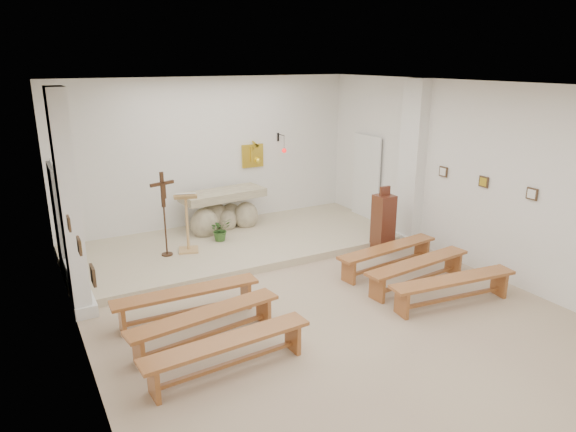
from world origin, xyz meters
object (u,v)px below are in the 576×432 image
altar (223,213)px  crucifix_stand (164,208)px  bench_right_front (388,253)px  bench_left_second (205,320)px  bench_right_second (418,267)px  donation_pedestal (383,223)px  bench_left_third (228,348)px  bench_left_front (187,297)px  lectern (187,222)px  bench_right_third (453,285)px

altar → crucifix_stand: bearing=-153.7°
crucifix_stand → bench_right_front: size_ratio=0.73×
bench_left_second → bench_right_second: bearing=-7.5°
donation_pedestal → bench_left_third: bearing=-150.8°
bench_right_front → bench_left_second: bearing=-174.5°
altar → bench_left_front: 3.97m
lectern → crucifix_stand: crucifix_stand is taller
bench_left_second → altar: bearing=57.6°
bench_left_third → crucifix_stand: bearing=81.1°
donation_pedestal → bench_right_second: (-0.58, -1.70, -0.25)m
donation_pedestal → bench_left_third: donation_pedestal is taller
bench_left_second → bench_right_third: 4.02m
bench_left_front → bench_left_second: 0.82m
crucifix_stand → donation_pedestal: crucifix_stand is taller
crucifix_stand → bench_left_second: 3.36m
bench_left_third → bench_right_third: same height
lectern → bench_left_third: 4.17m
bench_right_third → bench_right_second: bearing=96.7°
donation_pedestal → bench_left_third: (-4.51, -2.52, -0.25)m
bench_right_front → crucifix_stand: bearing=139.3°
crucifix_stand → bench_left_second: crucifix_stand is taller
bench_left_third → bench_right_third: size_ratio=1.00×
lectern → bench_right_front: lectern is taller
bench_right_second → lectern: bearing=127.9°
altar → bench_right_second: (1.95, -4.26, -0.17)m
bench_left_second → bench_left_third: bearing=-97.5°
bench_right_second → bench_right_front: bearing=84.2°
lectern → bench_left_third: (-0.82, -4.07, -0.41)m
lectern → donation_pedestal: lectern is taller
donation_pedestal → bench_left_third: size_ratio=0.61×
altar → bench_left_second: size_ratio=0.85×
bench_right_second → bench_right_third: (0.00, -0.82, 0.00)m
donation_pedestal → bench_right_third: donation_pedestal is taller
donation_pedestal → lectern: bearing=157.2°
altar → lectern: bearing=-144.8°
donation_pedestal → bench_left_third: 5.18m
bench_right_front → bench_left_front: bearing=173.7°
crucifix_stand → bench_right_third: (3.54, -4.08, -0.76)m
donation_pedestal → bench_right_second: bearing=-108.9°
altar → bench_left_third: bearing=-117.3°
bench_right_front → bench_left_third: bearing=-163.6°
altar → crucifix_stand: (-1.60, -1.01, 0.59)m
bench_right_front → bench_left_second: same height
bench_left_front → bench_right_second: 4.02m
bench_right_second → donation_pedestal: bearing=65.3°
bench_right_front → bench_right_third: (0.00, -1.65, 0.00)m
bench_right_second → bench_left_third: (-3.93, -0.82, 0.00)m
bench_left_second → bench_left_third: same height
bench_left_third → altar: bearing=65.2°
lectern → bench_right_third: size_ratio=0.55×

